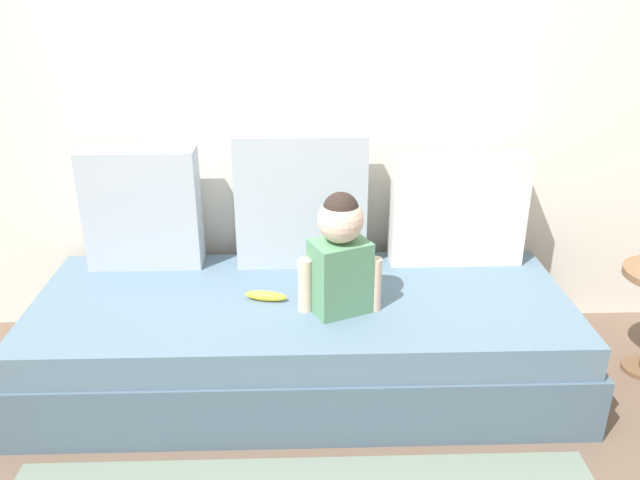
# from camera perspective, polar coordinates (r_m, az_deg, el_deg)

# --- Properties ---
(ground_plane) EXTENTS (12.00, 12.00, 0.00)m
(ground_plane) POSITION_cam_1_polar(r_m,az_deg,el_deg) (2.83, -1.50, -12.18)
(ground_plane) COLOR brown
(back_wall) EXTENTS (5.43, 0.10, 2.51)m
(back_wall) POSITION_cam_1_polar(r_m,az_deg,el_deg) (2.90, -1.85, 15.56)
(back_wall) COLOR silver
(back_wall) RESTS_ON ground
(couch) EXTENTS (2.23, 0.88, 0.40)m
(couch) POSITION_cam_1_polar(r_m,az_deg,el_deg) (2.72, -1.55, -8.80)
(couch) COLOR #495F70
(couch) RESTS_ON ground
(throw_pillow_left) EXTENTS (0.49, 0.16, 0.53)m
(throw_pillow_left) POSITION_cam_1_polar(r_m,az_deg,el_deg) (2.90, -15.49, 2.73)
(throw_pillow_left) COLOR #B2BCC6
(throw_pillow_left) RESTS_ON couch
(throw_pillow_center) EXTENTS (0.57, 0.16, 0.59)m
(throw_pillow_center) POSITION_cam_1_polar(r_m,az_deg,el_deg) (2.81, -1.70, 3.58)
(throw_pillow_center) COLOR #B2BCC6
(throw_pillow_center) RESTS_ON couch
(throw_pillow_right) EXTENTS (0.59, 0.16, 0.49)m
(throw_pillow_right) POSITION_cam_1_polar(r_m,az_deg,el_deg) (2.91, 12.08, 2.74)
(throw_pillow_right) COLOR silver
(throw_pillow_right) RESTS_ON couch
(toddler) EXTENTS (0.32, 0.23, 0.48)m
(toddler) POSITION_cam_1_polar(r_m,az_deg,el_deg) (2.42, 1.80, -1.15)
(toddler) COLOR #568E66
(toddler) RESTS_ON couch
(banana) EXTENTS (0.18, 0.08, 0.04)m
(banana) POSITION_cam_1_polar(r_m,az_deg,el_deg) (2.59, -4.83, -4.97)
(banana) COLOR yellow
(banana) RESTS_ON couch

